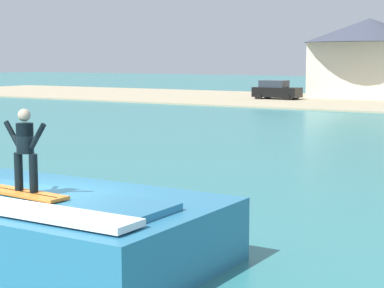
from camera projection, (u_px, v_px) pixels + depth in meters
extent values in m
plane|color=#2E7678|center=(38.00, 257.00, 13.36)|extent=(260.00, 260.00, 0.00)
cube|color=teal|center=(49.00, 228.00, 13.19)|extent=(6.72, 4.09, 1.23)
cube|color=teal|center=(29.00, 198.00, 12.68)|extent=(5.71, 1.84, 0.14)
cube|color=orange|center=(23.00, 193.00, 12.58)|extent=(2.07, 0.64, 0.06)
cube|color=black|center=(23.00, 192.00, 12.58)|extent=(1.87, 0.20, 0.01)
cylinder|color=black|center=(19.00, 171.00, 12.66)|extent=(0.16, 0.16, 0.72)
cylinder|color=black|center=(34.00, 173.00, 12.46)|extent=(0.16, 0.16, 0.72)
cylinder|color=black|center=(25.00, 138.00, 12.48)|extent=(0.32, 0.32, 0.56)
sphere|color=tan|center=(24.00, 115.00, 12.42)|extent=(0.24, 0.24, 0.24)
cylinder|color=black|center=(13.00, 134.00, 12.64)|extent=(0.40, 0.10, 0.50)
cylinder|color=black|center=(37.00, 136.00, 12.30)|extent=(0.40, 0.10, 0.50)
cube|color=black|center=(277.00, 92.00, 62.50)|extent=(4.35, 1.90, 0.90)
cube|color=#262D38|center=(274.00, 84.00, 62.57)|extent=(2.39, 1.71, 0.64)
cylinder|color=black|center=(295.00, 97.00, 62.67)|extent=(0.64, 0.22, 0.64)
cylinder|color=black|center=(287.00, 98.00, 60.98)|extent=(0.64, 0.22, 0.64)
cylinder|color=black|center=(268.00, 96.00, 64.14)|extent=(0.64, 0.22, 0.64)
cylinder|color=black|center=(259.00, 97.00, 62.45)|extent=(0.64, 0.22, 0.64)
cube|color=beige|center=(368.00, 71.00, 64.19)|extent=(9.97, 6.61, 5.40)
cone|color=#383D4C|center=(369.00, 30.00, 63.71)|extent=(12.36, 12.36, 2.27)
cylinder|color=brown|center=(380.00, 75.00, 65.93)|extent=(0.52, 0.52, 4.50)
sphere|color=#206434|center=(381.00, 45.00, 65.55)|extent=(2.35, 2.35, 2.35)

